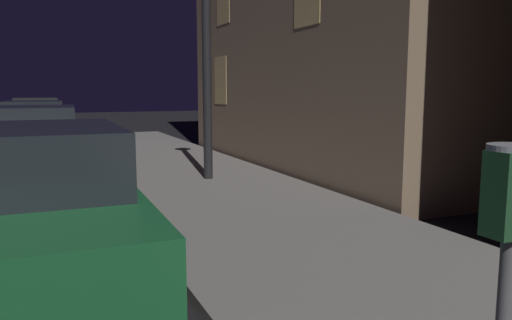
# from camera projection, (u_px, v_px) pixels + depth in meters

# --- Properties ---
(parking_meter) EXTENTS (0.19, 0.19, 1.41)m
(parking_meter) POSITION_uv_depth(u_px,v_px,m) (509.00, 242.00, 1.75)
(parking_meter) COLOR #59595B
(parking_meter) RESTS_ON sidewalk
(car_green) EXTENTS (2.05, 4.32, 1.43)m
(car_green) POSITION_uv_depth(u_px,v_px,m) (31.00, 206.00, 4.53)
(car_green) COLOR #19592D
(car_green) RESTS_ON ground
(car_white) EXTENTS (2.17, 4.21, 1.43)m
(car_white) POSITION_uv_depth(u_px,v_px,m) (34.00, 143.00, 9.85)
(car_white) COLOR silver
(car_white) RESTS_ON ground
(car_black) EXTENTS (2.20, 4.11, 1.43)m
(car_black) POSITION_uv_depth(u_px,v_px,m) (35.00, 125.00, 14.89)
(car_black) COLOR black
(car_black) RESTS_ON ground
(car_yellow_cab) EXTENTS (2.24, 4.40, 1.43)m
(car_yellow_cab) POSITION_uv_depth(u_px,v_px,m) (35.00, 115.00, 20.95)
(car_yellow_cab) COLOR gold
(car_yellow_cab) RESTS_ON ground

